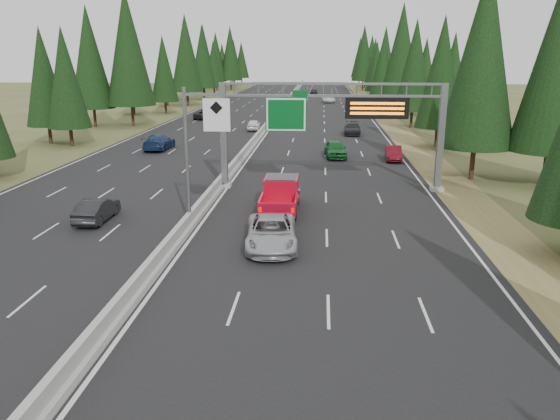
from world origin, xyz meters
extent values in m
cube|color=black|center=(0.00, 80.00, 0.04)|extent=(32.00, 260.00, 0.08)
cube|color=olive|center=(17.80, 80.00, 0.03)|extent=(3.60, 260.00, 0.06)
cube|color=#465126|center=(-17.80, 80.00, 0.03)|extent=(3.60, 260.00, 0.06)
cube|color=gray|center=(0.00, 80.00, 0.23)|extent=(0.70, 260.00, 0.30)
cube|color=gray|center=(0.00, 80.00, 0.63)|extent=(0.30, 260.00, 0.60)
cube|color=slate|center=(0.35, 35.00, 3.98)|extent=(0.45, 0.45, 7.80)
cube|color=gray|center=(0.35, 35.00, 0.23)|extent=(0.90, 0.90, 0.30)
cube|color=slate|center=(16.20, 35.00, 3.98)|extent=(0.45, 0.45, 7.80)
cube|color=gray|center=(16.20, 35.00, 0.23)|extent=(0.90, 0.90, 0.30)
cube|color=slate|center=(8.28, 35.00, 7.80)|extent=(15.85, 0.35, 0.16)
cube|color=slate|center=(8.28, 35.00, 6.96)|extent=(15.85, 0.35, 0.16)
cube|color=#054C19|center=(5.00, 34.75, 5.63)|extent=(3.00, 0.10, 2.50)
cube|color=silver|center=(5.00, 34.69, 5.63)|extent=(2.85, 0.02, 2.35)
cube|color=#054C19|center=(6.00, 34.75, 7.13)|extent=(1.10, 0.10, 0.45)
cube|color=black|center=(11.50, 34.70, 6.13)|extent=(4.50, 0.40, 1.50)
cube|color=orange|center=(11.50, 34.48, 6.48)|extent=(3.80, 0.02, 0.18)
cube|color=orange|center=(11.50, 34.48, 6.13)|extent=(3.80, 0.02, 0.18)
cube|color=orange|center=(11.50, 34.48, 5.78)|extent=(3.80, 0.02, 0.18)
cylinder|color=slate|center=(0.00, 25.00, 4.08)|extent=(0.20, 0.20, 8.00)
cube|color=gray|center=(0.00, 25.00, 0.18)|extent=(0.50, 0.50, 0.20)
cube|color=slate|center=(1.00, 25.00, 7.68)|extent=(2.00, 0.15, 0.15)
cube|color=silver|center=(1.80, 24.88, 6.58)|extent=(1.50, 0.06, 1.80)
cylinder|color=black|center=(19.87, 39.59, 1.34)|extent=(0.40, 0.40, 2.67)
cone|color=black|center=(19.87, 39.59, 9.69)|extent=(6.02, 6.02, 14.04)
cylinder|color=black|center=(24.90, 37.69, 1.36)|extent=(0.40, 0.40, 2.72)
cylinder|color=black|center=(20.18, 55.63, 1.12)|extent=(0.40, 0.40, 2.23)
cone|color=black|center=(20.18, 55.63, 8.09)|extent=(5.02, 5.02, 11.71)
cylinder|color=black|center=(24.63, 54.85, 1.09)|extent=(0.40, 0.40, 2.18)
cone|color=black|center=(24.63, 54.85, 7.91)|extent=(4.91, 4.91, 11.46)
cylinder|color=black|center=(20.15, 73.18, 1.17)|extent=(0.40, 0.40, 2.34)
cone|color=black|center=(20.15, 73.18, 8.49)|extent=(5.27, 5.27, 12.30)
cylinder|color=black|center=(24.61, 69.96, 1.02)|extent=(0.40, 0.40, 2.04)
cone|color=black|center=(24.61, 69.96, 7.41)|extent=(4.60, 4.60, 10.73)
cylinder|color=black|center=(20.51, 89.69, 1.45)|extent=(0.40, 0.40, 2.91)
cone|color=black|center=(20.51, 89.69, 10.53)|extent=(6.54, 6.54, 15.26)
cylinder|color=black|center=(24.51, 89.48, 1.01)|extent=(0.40, 0.40, 2.03)
cone|color=black|center=(24.51, 89.48, 7.36)|extent=(4.57, 4.57, 10.65)
cylinder|color=black|center=(19.26, 105.44, 1.10)|extent=(0.40, 0.40, 2.21)
cone|color=black|center=(19.26, 105.44, 8.00)|extent=(4.97, 4.97, 11.59)
cylinder|color=black|center=(23.20, 104.92, 1.31)|extent=(0.40, 0.40, 2.63)
cone|color=black|center=(23.20, 104.92, 9.53)|extent=(5.92, 5.92, 13.81)
cylinder|color=black|center=(19.57, 121.98, 1.04)|extent=(0.40, 0.40, 2.08)
cone|color=black|center=(19.57, 121.98, 7.54)|extent=(4.68, 4.68, 10.91)
cylinder|color=black|center=(23.05, 123.13, 0.93)|extent=(0.40, 0.40, 1.85)
cone|color=black|center=(23.05, 123.13, 6.72)|extent=(4.17, 4.17, 9.73)
cylinder|color=black|center=(20.80, 140.29, 1.14)|extent=(0.40, 0.40, 2.27)
cone|color=black|center=(20.80, 140.29, 8.24)|extent=(5.12, 5.12, 11.94)
cylinder|color=black|center=(23.22, 136.77, 0.92)|extent=(0.40, 0.40, 1.84)
cone|color=black|center=(23.22, 136.77, 6.68)|extent=(4.15, 4.15, 9.68)
cylinder|color=black|center=(19.11, 156.24, 1.45)|extent=(0.40, 0.40, 2.91)
cone|color=black|center=(19.11, 156.24, 10.54)|extent=(6.54, 6.54, 15.26)
cylinder|color=black|center=(24.73, 153.29, 1.41)|extent=(0.40, 0.40, 2.83)
cone|color=black|center=(24.73, 153.29, 10.25)|extent=(6.36, 6.36, 14.85)
cylinder|color=black|center=(20.80, 171.84, 1.31)|extent=(0.40, 0.40, 2.63)
cone|color=black|center=(20.80, 171.84, 9.52)|extent=(5.91, 5.91, 13.79)
cylinder|color=black|center=(24.74, 169.74, 0.92)|extent=(0.40, 0.40, 1.83)
cone|color=black|center=(24.74, 169.74, 6.64)|extent=(4.12, 4.12, 9.62)
cylinder|color=black|center=(20.18, 189.27, 1.28)|extent=(0.40, 0.40, 2.57)
cone|color=black|center=(20.18, 189.27, 9.32)|extent=(5.78, 5.78, 13.49)
cylinder|color=black|center=(23.91, 186.67, 1.34)|extent=(0.40, 0.40, 2.67)
cone|color=black|center=(23.91, 186.67, 9.69)|extent=(6.01, 6.01, 14.03)
cylinder|color=black|center=(-20.21, 53.67, 1.03)|extent=(0.40, 0.40, 2.06)
cone|color=black|center=(-20.21, 53.67, 7.48)|extent=(4.64, 4.64, 10.83)
cylinder|color=black|center=(-23.44, 55.22, 1.04)|extent=(0.40, 0.40, 2.07)
cone|color=black|center=(-23.44, 55.22, 7.52)|extent=(4.67, 4.67, 10.89)
cylinder|color=black|center=(-19.24, 71.39, 1.50)|extent=(0.40, 0.40, 3.00)
cone|color=black|center=(-19.24, 71.39, 10.87)|extent=(6.75, 6.75, 15.75)
cylinder|color=black|center=(-24.43, 70.48, 1.32)|extent=(0.40, 0.40, 2.63)
cone|color=black|center=(-24.43, 70.48, 9.55)|extent=(5.93, 5.93, 13.83)
cylinder|color=black|center=(-19.55, 89.33, 1.05)|extent=(0.40, 0.40, 2.11)
cone|color=black|center=(-19.55, 89.33, 7.65)|extent=(4.75, 4.75, 11.08)
cylinder|color=black|center=(-24.80, 88.09, 1.14)|extent=(0.40, 0.40, 2.28)
cone|color=black|center=(-24.80, 88.09, 8.27)|extent=(5.14, 5.14, 11.98)
cylinder|color=black|center=(-19.42, 105.07, 1.42)|extent=(0.40, 0.40, 2.84)
cone|color=black|center=(-19.42, 105.07, 10.30)|extent=(6.39, 6.39, 14.92)
cylinder|color=black|center=(-23.62, 105.05, 0.91)|extent=(0.40, 0.40, 1.82)
cone|color=black|center=(-23.62, 105.05, 6.59)|extent=(4.09, 4.09, 9.55)
cylinder|color=black|center=(-19.59, 121.24, 1.32)|extent=(0.40, 0.40, 2.64)
cone|color=black|center=(-19.59, 121.24, 9.59)|extent=(5.95, 5.95, 13.88)
cylinder|color=black|center=(-23.66, 121.76, 1.11)|extent=(0.40, 0.40, 2.22)
cone|color=black|center=(-23.66, 121.76, 8.04)|extent=(4.99, 4.99, 11.64)
cylinder|color=black|center=(-20.15, 136.68, 1.08)|extent=(0.40, 0.40, 2.17)
cone|color=black|center=(-20.15, 136.68, 7.86)|extent=(4.88, 4.88, 11.38)
cylinder|color=black|center=(-23.07, 138.42, 1.42)|extent=(0.40, 0.40, 2.84)
cone|color=black|center=(-23.07, 138.42, 10.29)|extent=(6.38, 6.38, 14.90)
cylinder|color=black|center=(-19.06, 156.83, 1.45)|extent=(0.40, 0.40, 2.89)
cone|color=black|center=(-19.06, 156.83, 10.49)|extent=(6.51, 6.51, 15.19)
cylinder|color=black|center=(-23.04, 155.56, 1.31)|extent=(0.40, 0.40, 2.63)
cone|color=black|center=(-23.04, 155.56, 9.52)|extent=(5.91, 5.91, 13.78)
cylinder|color=black|center=(-20.73, 173.64, 1.18)|extent=(0.40, 0.40, 2.36)
cone|color=black|center=(-20.73, 173.64, 8.54)|extent=(5.30, 5.30, 12.37)
cylinder|color=black|center=(-23.96, 170.64, 1.10)|extent=(0.40, 0.40, 2.20)
cone|color=black|center=(-23.96, 170.64, 7.99)|extent=(4.96, 4.96, 11.57)
cylinder|color=black|center=(-20.65, 189.79, 1.17)|extent=(0.40, 0.40, 2.33)
cone|color=black|center=(-20.65, 189.79, 8.45)|extent=(5.24, 5.24, 12.24)
cylinder|color=black|center=(-23.62, 188.46, 1.13)|extent=(0.40, 0.40, 2.27)
cone|color=black|center=(-23.62, 188.46, 8.22)|extent=(5.10, 5.10, 11.90)
imported|color=#ABACB0|center=(5.09, 21.79, 0.86)|extent=(3.05, 5.80, 1.56)
cylinder|color=black|center=(4.09, 26.66, 0.53)|extent=(0.34, 0.90, 0.90)
cylinder|color=black|center=(6.01, 26.66, 0.53)|extent=(0.34, 0.90, 0.90)
cylinder|color=black|center=(4.09, 30.38, 0.53)|extent=(0.34, 0.90, 0.90)
cylinder|color=black|center=(6.01, 30.38, 0.53)|extent=(0.34, 0.90, 0.90)
cube|color=#BA0B25|center=(5.05, 28.58, 0.70)|extent=(2.26, 6.33, 0.34)
cube|color=#BA0B25|center=(5.05, 29.59, 1.49)|extent=(2.15, 2.48, 1.24)
cube|color=black|center=(5.05, 29.59, 1.83)|extent=(1.92, 2.15, 0.62)
cube|color=#BA0B25|center=(3.98, 26.88, 1.10)|extent=(0.11, 2.71, 0.68)
cube|color=#BA0B25|center=(6.12, 26.88, 1.10)|extent=(0.11, 2.71, 0.68)
cube|color=#BA0B25|center=(5.05, 25.53, 1.10)|extent=(2.26, 0.11, 0.68)
imported|color=#155B25|center=(8.99, 48.44, 0.90)|extent=(2.33, 4.97, 1.65)
imported|color=#590C15|center=(14.50, 47.16, 0.76)|extent=(1.65, 4.17, 1.35)
imported|color=black|center=(11.52, 64.97, 0.81)|extent=(2.30, 5.14, 1.46)
imported|color=white|center=(8.96, 114.51, 0.85)|extent=(2.90, 5.69, 1.54)
imported|color=black|center=(5.41, 138.12, 0.86)|extent=(1.98, 4.65, 1.57)
imported|color=black|center=(-5.85, 25.65, 0.78)|extent=(1.54, 4.26, 1.40)
imported|color=navy|center=(-9.66, 51.62, 0.89)|extent=(2.40, 5.64, 1.62)
imported|color=white|center=(-1.52, 68.14, 0.80)|extent=(1.90, 4.28, 1.43)
imported|color=black|center=(-10.85, 81.11, 0.84)|extent=(3.07, 5.71, 1.52)
camera|label=1|loc=(7.58, -5.08, 9.71)|focal=35.00mm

